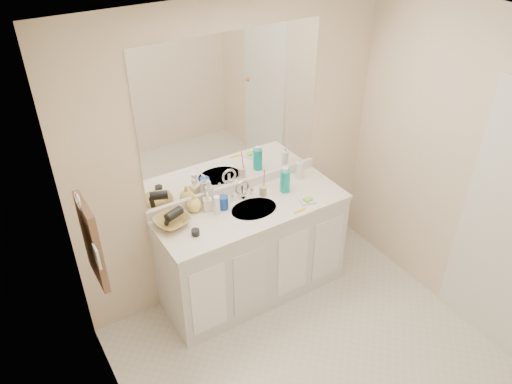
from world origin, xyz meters
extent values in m
cube|color=silver|center=(0.00, 0.00, 0.00)|extent=(2.60, 2.60, 0.00)
cube|color=white|center=(0.00, 0.00, 2.40)|extent=(2.60, 2.60, 0.02)
cube|color=beige|center=(0.00, 1.30, 1.20)|extent=(2.60, 0.02, 2.40)
cube|color=beige|center=(-1.30, 0.00, 1.20)|extent=(0.02, 2.60, 2.40)
cube|color=beige|center=(1.30, 0.00, 1.20)|extent=(0.02, 2.60, 2.40)
cube|color=silver|center=(0.00, 1.02, 0.42)|extent=(1.50, 0.55, 0.85)
cube|color=white|center=(0.00, 1.02, 0.86)|extent=(1.52, 0.57, 0.03)
cube|color=white|center=(0.00, 1.29, 0.92)|extent=(1.52, 0.03, 0.08)
cylinder|color=beige|center=(0.00, 1.00, 0.87)|extent=(0.37, 0.37, 0.02)
cylinder|color=silver|center=(0.00, 1.18, 0.94)|extent=(0.02, 0.02, 0.11)
cube|color=white|center=(0.00, 1.29, 1.56)|extent=(1.48, 0.01, 1.20)
cylinder|color=#163E9D|center=(-0.20, 1.13, 0.93)|extent=(0.10, 0.10, 0.11)
cylinder|color=beige|center=(0.16, 1.12, 0.92)|extent=(0.06, 0.06, 0.08)
cylinder|color=#FF43A3|center=(0.17, 1.12, 1.03)|extent=(0.02, 0.04, 0.19)
cylinder|color=#0DA198|center=(0.34, 1.08, 0.97)|extent=(0.09, 0.09, 0.19)
cylinder|color=white|center=(0.55, 1.18, 0.96)|extent=(0.06, 0.06, 0.15)
cube|color=silver|center=(0.40, 0.86, 0.89)|extent=(0.13, 0.12, 0.01)
cube|color=#86E638|center=(0.40, 0.86, 0.90)|extent=(0.07, 0.06, 0.02)
cube|color=yellow|center=(0.28, 0.79, 0.88)|extent=(0.11, 0.03, 0.00)
cylinder|color=black|center=(-0.52, 0.95, 0.90)|extent=(0.06, 0.06, 0.04)
cylinder|color=white|center=(-0.27, 1.10, 0.96)|extent=(0.05, 0.05, 0.15)
imported|color=silver|center=(-0.25, 1.25, 0.99)|extent=(0.09, 0.09, 0.21)
imported|color=#F0E9C3|center=(-0.30, 1.18, 0.95)|extent=(0.09, 0.09, 0.15)
imported|color=#F8E060|center=(-0.40, 1.22, 0.95)|extent=(0.13, 0.13, 0.15)
imported|color=#AA8A44|center=(-0.61, 1.15, 0.91)|extent=(0.31, 0.31, 0.06)
cylinder|color=black|center=(-0.59, 1.15, 0.97)|extent=(0.15, 0.11, 0.07)
torus|color=silver|center=(-1.27, 0.77, 1.55)|extent=(0.01, 0.11, 0.11)
cube|color=#4E3729|center=(-1.25, 0.77, 1.25)|extent=(0.04, 0.32, 0.55)
cube|color=silver|center=(-1.27, 0.57, 1.30)|extent=(0.01, 0.08, 0.13)
camera|label=1|loc=(-1.62, -1.64, 3.10)|focal=35.00mm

